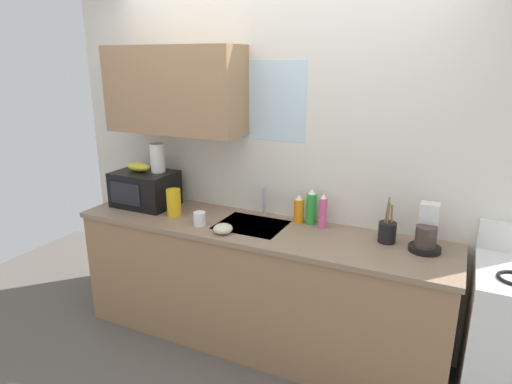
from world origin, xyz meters
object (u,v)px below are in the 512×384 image
(coffee_maker, at_px, (427,233))
(mug_white, at_px, (200,219))
(dish_soap_bottle_green, at_px, (311,207))
(paper_towel_roll, at_px, (158,158))
(cereal_canister, at_px, (174,202))
(banana_bunch, at_px, (139,167))
(microwave, at_px, (145,189))
(small_bowl, at_px, (223,229))
(dish_soap_bottle_pink, at_px, (323,212))
(utensil_crock, at_px, (387,232))
(dish_soap_bottle_orange, at_px, (299,210))

(coffee_maker, bearing_deg, mug_white, -170.29)
(coffee_maker, bearing_deg, dish_soap_bottle_green, 171.68)
(paper_towel_roll, xyz_separation_m, cereal_canister, (0.24, -0.15, -0.28))
(mug_white, bearing_deg, banana_bunch, 164.12)
(microwave, bearing_deg, small_bowl, -16.50)
(paper_towel_roll, distance_m, mug_white, 0.66)
(banana_bunch, distance_m, dish_soap_bottle_green, 1.38)
(paper_towel_roll, bearing_deg, banana_bunch, -161.57)
(dish_soap_bottle_pink, xyz_separation_m, utensil_crock, (0.44, -0.06, -0.04))
(coffee_maker, relative_size, small_bowl, 2.15)
(microwave, xyz_separation_m, dish_soap_bottle_pink, (1.40, 0.14, -0.02))
(mug_white, bearing_deg, dish_soap_bottle_pink, 22.48)
(dish_soap_bottle_orange, bearing_deg, dish_soap_bottle_green, 8.28)
(banana_bunch, relative_size, dish_soap_bottle_green, 0.79)
(dish_soap_bottle_pink, height_order, mug_white, dish_soap_bottle_pink)
(paper_towel_roll, relative_size, utensil_crock, 0.75)
(cereal_canister, relative_size, utensil_crock, 0.68)
(cereal_canister, height_order, small_bowl, cereal_canister)
(dish_soap_bottle_pink, bearing_deg, microwave, -174.49)
(dish_soap_bottle_pink, bearing_deg, utensil_crock, -8.26)
(mug_white, bearing_deg, small_bowl, -15.26)
(dish_soap_bottle_orange, height_order, dish_soap_bottle_pink, dish_soap_bottle_pink)
(paper_towel_roll, height_order, mug_white, paper_towel_roll)
(microwave, height_order, dish_soap_bottle_pink, microwave)
(paper_towel_roll, distance_m, small_bowl, 0.87)
(paper_towel_roll, distance_m, coffee_maker, 1.99)
(dish_soap_bottle_pink, bearing_deg, small_bowl, -145.68)
(dish_soap_bottle_green, distance_m, cereal_canister, 1.00)
(dish_soap_bottle_green, distance_m, dish_soap_bottle_pink, 0.10)
(dish_soap_bottle_green, height_order, dish_soap_bottle_pink, dish_soap_bottle_green)
(coffee_maker, xyz_separation_m, cereal_canister, (-1.73, -0.16, -0.01))
(dish_soap_bottle_green, bearing_deg, banana_bunch, -172.86)
(microwave, xyz_separation_m, utensil_crock, (1.84, 0.07, -0.06))
(microwave, distance_m, mug_white, 0.65)
(mug_white, bearing_deg, dish_soap_bottle_orange, 30.05)
(dish_soap_bottle_orange, distance_m, cereal_canister, 0.91)
(mug_white, xyz_separation_m, utensil_crock, (1.22, 0.26, 0.02))
(microwave, relative_size, coffee_maker, 1.64)
(banana_bunch, bearing_deg, small_bowl, -15.72)
(dish_soap_bottle_pink, relative_size, utensil_crock, 0.84)
(paper_towel_roll, distance_m, dish_soap_bottle_orange, 1.16)
(small_bowl, bearing_deg, cereal_canister, 163.24)
(mug_white, height_order, small_bowl, mug_white)
(paper_towel_roll, bearing_deg, microwave, -152.83)
(cereal_canister, bearing_deg, banana_bunch, 165.62)
(dish_soap_bottle_green, relative_size, dish_soap_bottle_pink, 1.04)
(microwave, height_order, coffee_maker, coffee_maker)
(banana_bunch, height_order, dish_soap_bottle_pink, banana_bunch)
(coffee_maker, relative_size, cereal_canister, 1.41)
(coffee_maker, xyz_separation_m, dish_soap_bottle_pink, (-0.67, 0.08, 0.01))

